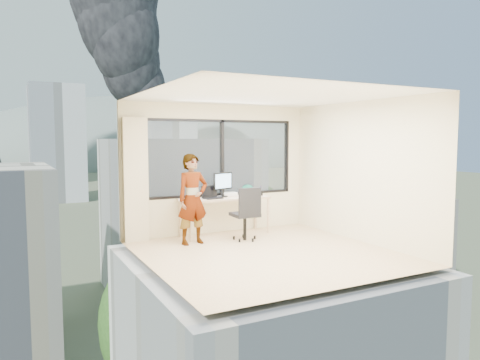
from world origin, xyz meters
TOP-DOWN VIEW (x-y plane):
  - floor at (0.00, 0.00)m, footprint 4.00×4.00m
  - ceiling at (0.00, 0.00)m, footprint 4.00×4.00m
  - wall_front at (0.00, -2.00)m, footprint 4.00×0.01m
  - wall_left at (-2.00, 0.00)m, footprint 0.01×4.00m
  - wall_right at (2.00, 0.00)m, footprint 0.01×4.00m
  - window_wall at (0.05, 2.00)m, footprint 3.30×0.16m
  - curtain at (-1.72, 1.88)m, footprint 0.45×0.14m
  - desk at (0.00, 1.66)m, footprint 1.80×0.60m
  - chair at (0.12, 1.04)m, footprint 0.54×0.54m
  - person at (-0.86, 1.21)m, footprint 0.65×0.47m
  - monitor at (0.01, 1.76)m, footprint 0.51×0.28m
  - game_console at (0.21, 1.89)m, footprint 0.31×0.27m
  - laptop at (-0.29, 1.60)m, footprint 0.40×0.42m
  - cellphone at (-0.23, 1.58)m, footprint 0.13×0.08m
  - pen_cup at (0.80, 1.61)m, footprint 0.08×0.08m
  - handbag at (0.62, 1.85)m, footprint 0.31×0.21m
  - exterior_ground at (0.00, 120.00)m, footprint 400.00×400.00m
  - near_bldg_b at (12.00, 38.00)m, footprint 14.00×13.00m
  - near_bldg_c at (30.00, 28.00)m, footprint 12.00×10.00m
  - far_tower_b at (8.00, 120.00)m, footprint 13.00×13.00m
  - far_tower_c at (45.00, 140.00)m, footprint 15.00×15.00m
  - hill_b at (100.00, 320.00)m, footprint 300.00×220.00m
  - tree_b at (4.00, 18.00)m, footprint 7.60×7.60m
  - tree_c at (22.00, 40.00)m, footprint 8.40×8.40m
  - smoke_plume_b at (55.00, 170.00)m, footprint 30.00×18.00m

SIDE VIEW (x-z plane):
  - exterior_ground at x=0.00m, z-range -14.02..-13.98m
  - hill_b at x=100.00m, z-range -62.00..34.00m
  - tree_b at x=4.00m, z-range -14.00..-5.00m
  - near_bldg_c at x=30.00m, z-range -14.00..-4.00m
  - tree_c at x=22.00m, z-range -14.00..-4.00m
  - near_bldg_b at x=12.00m, z-range -14.00..2.00m
  - far_tower_c at x=45.00m, z-range -14.00..12.00m
  - floor at x=0.00m, z-range -0.01..0.01m
  - desk at x=0.00m, z-range 0.00..0.75m
  - chair at x=0.12m, z-range 0.00..1.03m
  - cellphone at x=-0.23m, z-range 0.75..0.76m
  - game_console at x=0.21m, z-range 0.75..0.82m
  - pen_cup at x=0.80m, z-range 0.75..0.86m
  - person at x=-0.86m, z-range 0.00..1.64m
  - handbag at x=0.62m, z-range 0.75..0.96m
  - laptop at x=-0.29m, z-range 0.75..0.98m
  - monitor at x=0.01m, z-range 0.75..1.25m
  - far_tower_b at x=8.00m, z-range -14.00..16.00m
  - curtain at x=-1.72m, z-range 0.00..2.30m
  - wall_front at x=0.00m, z-range 0.00..2.60m
  - wall_left at x=-2.00m, z-range 0.00..2.60m
  - wall_right at x=2.00m, z-range 0.00..2.60m
  - window_wall at x=0.05m, z-range 0.75..2.30m
  - ceiling at x=0.00m, z-range 2.60..2.60m
  - smoke_plume_b at x=55.00m, z-range -8.00..62.00m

